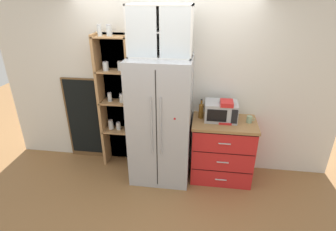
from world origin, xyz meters
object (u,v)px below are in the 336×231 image
at_px(coffee_maker, 226,111).
at_px(microwave, 221,111).
at_px(refrigerator, 161,121).
at_px(bottle_amber, 201,110).
at_px(mug_sage, 249,119).
at_px(chalkboard_menu, 85,119).

bearing_deg(coffee_maker, microwave, 144.92).
height_order(refrigerator, bottle_amber, refrigerator).
distance_m(mug_sage, bottle_amber, 0.67).
bearing_deg(chalkboard_menu, refrigerator, -13.97).
relative_size(bottle_amber, chalkboard_menu, 0.21).
distance_m(coffee_maker, chalkboard_menu, 2.23).
bearing_deg(microwave, coffee_maker, -35.08).
bearing_deg(chalkboard_menu, microwave, -5.65).
xyz_separation_m(microwave, bottle_amber, (-0.27, 0.02, -0.01)).
bearing_deg(bottle_amber, coffee_maker, -10.39).
bearing_deg(microwave, mug_sage, -5.87).
bearing_deg(bottle_amber, mug_sage, -5.09).
bearing_deg(refrigerator, microwave, 7.84).
relative_size(mug_sage, bottle_amber, 0.38).
xyz_separation_m(coffee_maker, bottle_amber, (-0.33, 0.06, -0.03)).
relative_size(refrigerator, coffee_maker, 5.80).
relative_size(microwave, mug_sage, 4.06).
distance_m(mug_sage, chalkboard_menu, 2.54).
height_order(microwave, mug_sage, microwave).
bearing_deg(mug_sage, bottle_amber, 174.91).
xyz_separation_m(refrigerator, coffee_maker, (0.88, 0.07, 0.18)).
distance_m(refrigerator, coffee_maker, 0.90).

